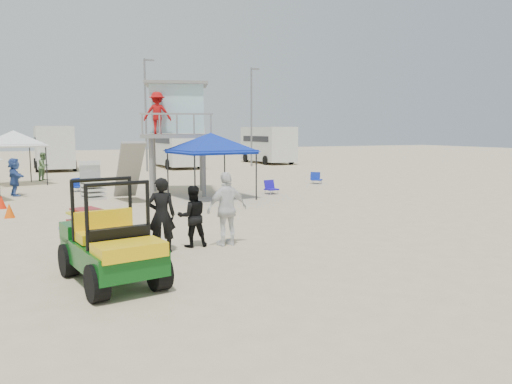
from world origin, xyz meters
name	(u,v)px	position (x,y,z in m)	size (l,w,h in m)	color
ground	(294,269)	(0.00, 0.00, 0.00)	(140.00, 140.00, 0.00)	beige
utility_cart	(110,237)	(-3.68, 0.65, 0.92)	(1.70, 2.78, 1.98)	#0B4713
surf_trailer	(95,222)	(-3.67, 2.99, 0.81)	(1.43, 2.26, 1.98)	black
man_left	(162,215)	(-2.16, 2.69, 0.91)	(0.67, 0.44, 1.83)	black
man_mid	(192,216)	(-1.31, 2.94, 0.78)	(0.76, 0.59, 1.56)	black
man_right	(227,209)	(-0.46, 2.69, 0.95)	(1.11, 0.46, 1.89)	white
lifeguard_tower	(174,113)	(1.29, 13.60, 3.73)	(3.88, 3.88, 5.00)	gray
canopy_blue	(211,136)	(2.23, 11.29, 2.70)	(3.33, 3.33, 3.24)	black
canopy_white_c	(13,133)	(-5.52, 20.81, 2.80)	(3.25, 3.25, 3.35)	black
cone_near	(2,202)	(-5.95, 11.96, 0.25)	(0.34, 0.34, 0.50)	#FE2508
cone_far	(9,210)	(-5.63, 9.63, 0.25)	(0.34, 0.34, 0.50)	#FF5808
beach_chair_a	(77,185)	(-2.79, 16.52, 0.31)	(0.73, 0.82, 0.64)	#0E2799
beach_chair_b	(270,187)	(5.29, 11.64, 0.31)	(0.63, 0.67, 0.64)	#1F10B8
beach_chair_c	(316,178)	(9.61, 14.62, 0.31)	(0.74, 0.86, 0.64)	#0F27A2
rv_mid_left	(53,146)	(-3.00, 31.49, 1.80)	(2.65, 6.50, 3.25)	silver
rv_mid_right	(176,145)	(6.00, 29.99, 1.80)	(2.64, 7.00, 3.25)	silver
rv_far_right	(268,143)	(15.00, 31.49, 1.80)	(2.64, 6.60, 3.25)	silver
light_pole_left	(146,116)	(3.00, 27.00, 4.00)	(0.14, 0.14, 8.00)	slate
light_pole_right	(251,117)	(12.00, 28.50, 4.00)	(0.14, 0.14, 8.00)	slate
distant_beachgoers	(60,169)	(-3.30, 20.16, 0.84)	(13.33, 16.22, 1.72)	gold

